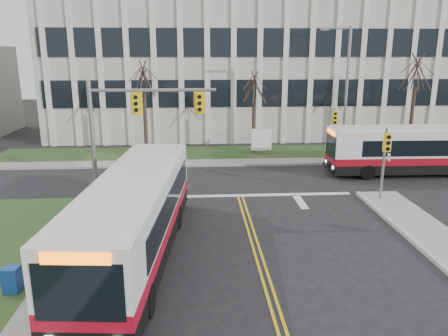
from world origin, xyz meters
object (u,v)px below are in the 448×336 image
bus_main (135,219)px  newspaper_box_blue (12,281)px  bus_cross (417,151)px  streetlight (344,86)px  directory_sign (261,140)px

bus_main → newspaper_box_blue: size_ratio=12.25×
bus_cross → newspaper_box_blue: (-19.58, -12.98, -0.99)m
streetlight → newspaper_box_blue: (-16.16, -17.41, -4.72)m
streetlight → bus_cross: bearing=-52.3°
streetlight → newspaper_box_blue: 24.22m
newspaper_box_blue → bus_cross: bearing=39.1°
streetlight → directory_sign: size_ratio=4.60×
bus_main → bus_cross: size_ratio=1.06×
streetlight → newspaper_box_blue: bearing=-132.9°
directory_sign → newspaper_box_blue: bearing=-119.6°
bus_cross → newspaper_box_blue: bearing=-55.5°
streetlight → bus_main: (-12.59, -15.04, -3.64)m
streetlight → bus_main: streetlight is taller
bus_main → newspaper_box_blue: bearing=-141.4°
bus_main → directory_sign: bearing=71.7°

